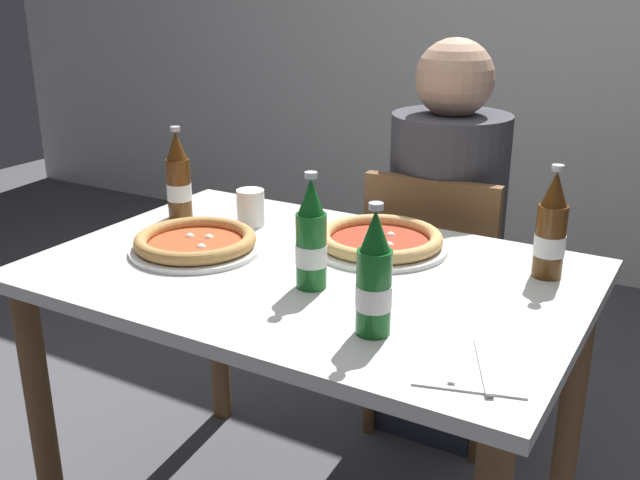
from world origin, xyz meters
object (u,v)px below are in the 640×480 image
(diner_seated, at_px, (444,253))
(beer_bottle_center, at_px, (179,180))
(chair_behind_table, at_px, (437,290))
(beer_bottle_right, at_px, (311,240))
(pizza_margherita_near, at_px, (196,243))
(beer_bottle_extra, at_px, (374,280))
(beer_bottle_left, at_px, (551,231))
(paper_cup, at_px, (251,208))
(dining_table_main, at_px, (309,314))
(napkin_with_cutlery, at_px, (472,364))
(pizza_marinara_far, at_px, (380,241))

(diner_seated, relative_size, beer_bottle_center, 4.89)
(chair_behind_table, distance_m, beer_bottle_right, 0.79)
(chair_behind_table, relative_size, beer_bottle_center, 3.44)
(pizza_margherita_near, distance_m, beer_bottle_extra, 0.58)
(beer_bottle_right, height_order, beer_bottle_extra, same)
(beer_bottle_left, xyz_separation_m, beer_bottle_extra, (-0.21, -0.43, 0.00))
(beer_bottle_center, bearing_deg, paper_cup, 11.67)
(dining_table_main, relative_size, beer_bottle_left, 4.86)
(pizza_margherita_near, bearing_deg, napkin_with_cutlery, -14.77)
(diner_seated, relative_size, napkin_with_cutlery, 5.43)
(dining_table_main, height_order, paper_cup, paper_cup)
(pizza_marinara_far, distance_m, paper_cup, 0.37)
(beer_bottle_left, bearing_deg, pizza_margherita_near, -161.13)
(chair_behind_table, distance_m, pizza_margherita_near, 0.80)
(beer_bottle_center, bearing_deg, dining_table_main, -16.09)
(paper_cup, bearing_deg, beer_bottle_right, -38.22)
(beer_bottle_extra, height_order, napkin_with_cutlery, beer_bottle_extra)
(chair_behind_table, xyz_separation_m, beer_bottle_center, (-0.57, -0.47, 0.37))
(dining_table_main, distance_m, beer_bottle_right, 0.24)
(dining_table_main, relative_size, beer_bottle_center, 4.86)
(diner_seated, height_order, paper_cup, diner_seated)
(chair_behind_table, relative_size, beer_bottle_right, 3.44)
(dining_table_main, height_order, pizza_marinara_far, pizza_marinara_far)
(dining_table_main, bearing_deg, paper_cup, 147.40)
(paper_cup, bearing_deg, beer_bottle_center, -168.33)
(dining_table_main, relative_size, napkin_with_cutlery, 5.39)
(pizza_margherita_near, height_order, beer_bottle_left, beer_bottle_left)
(chair_behind_table, xyz_separation_m, napkin_with_cutlery, (0.38, -0.85, 0.27))
(dining_table_main, xyz_separation_m, diner_seated, (0.08, 0.66, -0.05))
(diner_seated, xyz_separation_m, paper_cup, (-0.36, -0.48, 0.21))
(dining_table_main, height_order, beer_bottle_center, beer_bottle_center)
(pizza_marinara_far, height_order, napkin_with_cutlery, pizza_marinara_far)
(beer_bottle_left, bearing_deg, diner_seated, 131.62)
(diner_seated, height_order, beer_bottle_center, diner_seated)
(pizza_margherita_near, bearing_deg, beer_bottle_right, -7.72)
(chair_behind_table, relative_size, pizza_marinara_far, 2.60)
(pizza_margherita_near, height_order, beer_bottle_right, beer_bottle_right)
(beer_bottle_left, xyz_separation_m, napkin_with_cutlery, (-0.01, -0.46, -0.10))
(chair_behind_table, bearing_deg, dining_table_main, 78.49)
(pizza_margherita_near, xyz_separation_m, beer_bottle_center, (-0.20, 0.18, 0.08))
(diner_seated, height_order, napkin_with_cutlery, diner_seated)
(pizza_marinara_far, bearing_deg, napkin_with_cutlery, -48.68)
(beer_bottle_left, bearing_deg, pizza_marinara_far, -175.90)
(dining_table_main, relative_size, chair_behind_table, 1.41)
(chair_behind_table, bearing_deg, beer_bottle_center, 35.65)
(dining_table_main, distance_m, chair_behind_table, 0.63)
(pizza_marinara_far, relative_size, beer_bottle_center, 1.32)
(dining_table_main, relative_size, diner_seated, 0.99)
(pizza_marinara_far, bearing_deg, beer_bottle_center, -175.17)
(diner_seated, relative_size, beer_bottle_extra, 4.89)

